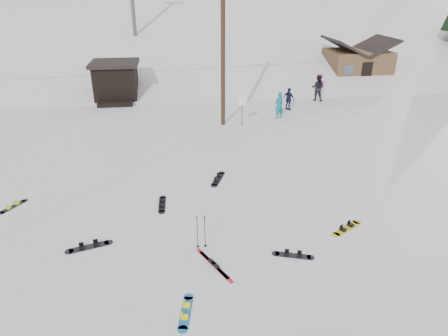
{
  "coord_description": "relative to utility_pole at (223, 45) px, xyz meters",
  "views": [
    {
      "loc": [
        -1.1,
        -9.17,
        7.85
      ],
      "look_at": [
        0.78,
        4.64,
        1.4
      ],
      "focal_mm": 32.0,
      "sensor_mm": 36.0,
      "label": 1
    }
  ],
  "objects": [
    {
      "name": "board_scatter_f",
      "position": [
        -1.23,
        -7.51,
        -4.65
      ],
      "size": [
        0.79,
        1.5,
        0.11
      ],
      "rotation": [
        0.0,
        0.0,
        1.18
      ],
      "color": "black",
      "rests_on": "ground"
    },
    {
      "name": "utility_pole",
      "position": [
        0.0,
        0.0,
        0.0
      ],
      "size": [
        2.0,
        0.26,
        9.0
      ],
      "color": "#3A2819",
      "rests_on": "ground"
    },
    {
      "name": "board_scatter_e",
      "position": [
        2.79,
        -12.0,
        -4.65
      ],
      "size": [
        1.36,
        0.96,
        0.11
      ],
      "rotation": [
        0.0,
        0.0,
        0.56
      ],
      "color": "yellow",
      "rests_on": "ground"
    },
    {
      "name": "treeline_crest",
      "position": [
        -2.0,
        72.0,
        -4.68
      ],
      "size": [
        50.0,
        6.0,
        10.0
      ],
      "primitive_type": null,
      "color": "black",
      "rests_on": "ski_slope"
    },
    {
      "name": "skier_teal",
      "position": [
        3.69,
        0.76,
        -3.83
      ],
      "size": [
        0.74,
        0.64,
        1.7
      ],
      "primitive_type": "imported",
      "rotation": [
        0.0,
        0.0,
        3.6
      ],
      "color": "#0C6F79",
      "rests_on": "ground"
    },
    {
      "name": "treeline_right",
      "position": [
        34.0,
        28.0,
        -4.68
      ],
      "size": [
        20.0,
        60.0,
        10.0
      ],
      "primitive_type": null,
      "color": "black",
      "rests_on": "ground"
    },
    {
      "name": "board_scatter_d",
      "position": [
        0.46,
        -13.25,
        -4.66
      ],
      "size": [
        1.3,
        0.6,
        0.09
      ],
      "rotation": [
        0.0,
        0.0,
        -0.32
      ],
      "color": "black",
      "rests_on": "ground"
    },
    {
      "name": "trail_sign",
      "position": [
        1.1,
        -0.42,
        -3.41
      ],
      "size": [
        0.5,
        0.09,
        1.85
      ],
      "color": "#595B60",
      "rests_on": "ground"
    },
    {
      "name": "board_scatter_c",
      "position": [
        -9.39,
        -8.81,
        -4.66
      ],
      "size": [
        0.83,
        1.13,
        0.09
      ],
      "rotation": [
        0.0,
        0.0,
        0.99
      ],
      "color": "black",
      "rests_on": "ground"
    },
    {
      "name": "skier_navy",
      "position": [
        4.82,
        2.43,
        -3.91
      ],
      "size": [
        0.85,
        0.94,
        1.53
      ],
      "primitive_type": "imported",
      "rotation": [
        0.0,
        0.0,
        2.23
      ],
      "color": "#161738",
      "rests_on": "ground"
    },
    {
      "name": "cabin",
      "position": [
        13.0,
        10.0,
        -3.2
      ],
      "size": [
        5.39,
        4.4,
        3.77
      ],
      "color": "brown",
      "rests_on": "ground"
    },
    {
      "name": "ski_poles",
      "position": [
        -2.38,
        -12.41,
        -4.06
      ],
      "size": [
        0.33,
        0.09,
        1.21
      ],
      "color": "black",
      "rests_on": "ground"
    },
    {
      "name": "hero_skis",
      "position": [
        -2.08,
        -13.37,
        -4.65
      ],
      "size": [
        0.97,
        1.79,
        0.1
      ],
      "rotation": [
        0.0,
        0.0,
        0.46
      ],
      "color": "#AC1124",
      "rests_on": "ground"
    },
    {
      "name": "board_scatter_b",
      "position": [
        -3.67,
        -9.43,
        -4.66
      ],
      "size": [
        0.3,
        1.42,
        0.1
      ],
      "rotation": [
        0.0,
        0.0,
        1.54
      ],
      "color": "black",
      "rests_on": "ground"
    },
    {
      "name": "ski_slope",
      "position": [
        -2.0,
        41.0,
        -16.68
      ],
      "size": [
        60.0,
        85.24,
        65.97
      ],
      "primitive_type": "cube",
      "rotation": [
        0.31,
        0.0,
        0.0
      ],
      "color": "white",
      "rests_on": "ground"
    },
    {
      "name": "ridge_right",
      "position": [
        36.0,
        36.0,
        -15.68
      ],
      "size": [
        45.66,
        93.98,
        54.59
      ],
      "primitive_type": "cube",
      "rotation": [
        0.21,
        -0.05,
        -0.12
      ],
      "color": "white",
      "rests_on": "ground"
    },
    {
      "name": "board_scatter_a",
      "position": [
        -6.03,
        -11.9,
        -4.65
      ],
      "size": [
        1.48,
        0.63,
        0.11
      ],
      "rotation": [
        0.0,
        0.0,
        0.28
      ],
      "color": "black",
      "rests_on": "ground"
    },
    {
      "name": "skier_pink",
      "position": [
        8.39,
        6.35,
        -3.88
      ],
      "size": [
        1.16,
        0.87,
        1.6
      ],
      "primitive_type": "imported",
      "rotation": [
        0.0,
        0.0,
        3.44
      ],
      "color": "#CC4880",
      "rests_on": "ground"
    },
    {
      "name": "skier_dark",
      "position": [
        7.59,
        4.51,
        -3.74
      ],
      "size": [
        1.15,
        1.08,
        1.89
      ],
      "primitive_type": "imported",
      "rotation": [
        0.0,
        0.0,
        2.61
      ],
      "color": "black",
      "rests_on": "ground"
    },
    {
      "name": "hero_snowboard",
      "position": [
        -3.03,
        -15.21,
        -4.66
      ],
      "size": [
        0.47,
        1.38,
        0.1
      ],
      "rotation": [
        0.0,
        0.0,
        1.38
      ],
      "color": "blue",
      "rests_on": "ground"
    },
    {
      "name": "ground",
      "position": [
        -2.0,
        -14.0,
        -4.68
      ],
      "size": [
        200.0,
        200.0,
        0.0
      ],
      "primitive_type": "plane",
      "color": "white",
      "rests_on": "ground"
    },
    {
      "name": "lift_hut",
      "position": [
        -7.0,
        6.94,
        -3.32
      ],
      "size": [
        3.4,
        4.1,
        2.75
      ],
      "color": "black",
      "rests_on": "ground"
    }
  ]
}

